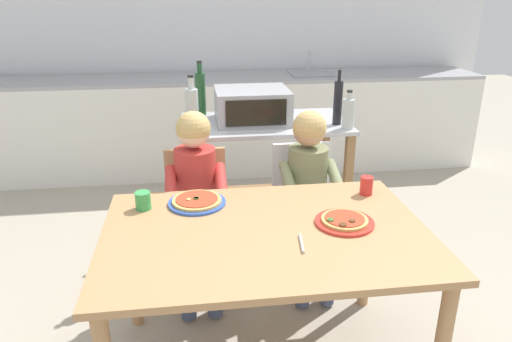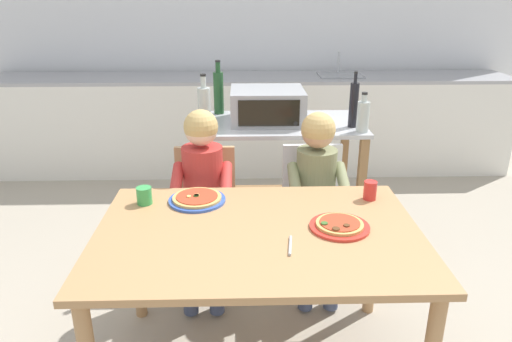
% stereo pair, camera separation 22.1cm
% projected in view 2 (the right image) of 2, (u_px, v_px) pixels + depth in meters
% --- Properties ---
extents(ground_plane, '(12.00, 12.00, 0.00)m').
position_uv_depth(ground_plane, '(252.00, 240.00, 3.37)').
color(ground_plane, '#A89E8C').
extents(back_wall_tiled, '(5.38, 0.12, 2.70)m').
position_uv_depth(back_wall_tiled, '(248.00, 21.00, 4.62)').
color(back_wall_tiled, silver).
rests_on(back_wall_tiled, ground).
extents(kitchen_counter, '(4.85, 0.60, 1.10)m').
position_uv_depth(kitchen_counter, '(249.00, 123.00, 4.56)').
color(kitchen_counter, silver).
rests_on(kitchen_counter, ground).
extents(kitchen_island_cart, '(1.05, 0.61, 0.86)m').
position_uv_depth(kitchen_island_cart, '(279.00, 164.00, 3.14)').
color(kitchen_island_cart, '#B7BABF').
rests_on(kitchen_island_cart, ground).
extents(toaster_oven, '(0.46, 0.40, 0.21)m').
position_uv_depth(toaster_oven, '(267.00, 106.00, 3.02)').
color(toaster_oven, '#999BA0').
rests_on(toaster_oven, kitchen_island_cart).
extents(bottle_slim_sauce, '(0.07, 0.07, 0.36)m').
position_uv_depth(bottle_slim_sauce, '(219.00, 91.00, 3.20)').
color(bottle_slim_sauce, '#1E4723').
rests_on(bottle_slim_sauce, kitchen_island_cart).
extents(bottle_dark_olive_oil, '(0.07, 0.07, 0.24)m').
position_uv_depth(bottle_dark_olive_oil, '(363.00, 116.00, 2.81)').
color(bottle_dark_olive_oil, '#ADB7B2').
rests_on(bottle_dark_olive_oil, kitchen_island_cart).
extents(bottle_tall_green_wine, '(0.05, 0.05, 0.34)m').
position_uv_depth(bottle_tall_green_wine, '(354.00, 104.00, 2.89)').
color(bottle_tall_green_wine, black).
rests_on(bottle_tall_green_wine, kitchen_island_cart).
extents(bottle_clear_vinegar, '(0.07, 0.07, 0.35)m').
position_uv_depth(bottle_clear_vinegar, '(204.00, 109.00, 2.76)').
color(bottle_clear_vinegar, '#ADB7B2').
rests_on(bottle_clear_vinegar, kitchen_island_cart).
extents(dining_table, '(1.36, 0.92, 0.72)m').
position_uv_depth(dining_table, '(258.00, 250.00, 2.02)').
color(dining_table, '#AD7F51').
rests_on(dining_table, ground).
extents(dining_chair_left, '(0.36, 0.36, 0.81)m').
position_uv_depth(dining_chair_left, '(205.00, 209.00, 2.74)').
color(dining_chair_left, tan).
rests_on(dining_chair_left, ground).
extents(dining_chair_right, '(0.36, 0.36, 0.81)m').
position_uv_depth(dining_chair_right, '(313.00, 206.00, 2.78)').
color(dining_chair_right, silver).
rests_on(dining_chair_right, ground).
extents(child_in_red_shirt, '(0.32, 0.42, 1.05)m').
position_uv_depth(child_in_red_shirt, '(202.00, 186.00, 2.56)').
color(child_in_red_shirt, '#424C6B').
rests_on(child_in_red_shirt, ground).
extents(child_in_olive_shirt, '(0.32, 0.42, 1.03)m').
position_uv_depth(child_in_olive_shirt, '(317.00, 185.00, 2.60)').
color(child_in_olive_shirt, '#424C6B').
rests_on(child_in_olive_shirt, ground).
extents(pizza_plate_blue_rimmed, '(0.27, 0.27, 0.03)m').
position_uv_depth(pizza_plate_blue_rimmed, '(197.00, 199.00, 2.26)').
color(pizza_plate_blue_rimmed, '#3356B7').
rests_on(pizza_plate_blue_rimmed, dining_table).
extents(pizza_plate_red_rimmed, '(0.25, 0.25, 0.03)m').
position_uv_depth(pizza_plate_red_rimmed, '(340.00, 225.00, 2.01)').
color(pizza_plate_red_rimmed, red).
rests_on(pizza_plate_red_rimmed, dining_table).
extents(drinking_cup_green, '(0.07, 0.07, 0.08)m').
position_uv_depth(drinking_cup_green, '(144.00, 196.00, 2.22)').
color(drinking_cup_green, green).
rests_on(drinking_cup_green, dining_table).
extents(drinking_cup_red, '(0.06, 0.06, 0.09)m').
position_uv_depth(drinking_cup_red, '(370.00, 190.00, 2.27)').
color(drinking_cup_red, red).
rests_on(drinking_cup_red, dining_table).
extents(serving_spoon, '(0.03, 0.14, 0.01)m').
position_uv_depth(serving_spoon, '(290.00, 245.00, 1.86)').
color(serving_spoon, '#B7BABF').
rests_on(serving_spoon, dining_table).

